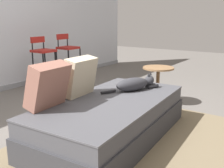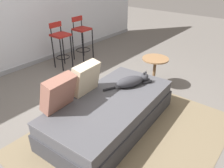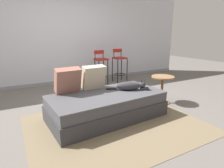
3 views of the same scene
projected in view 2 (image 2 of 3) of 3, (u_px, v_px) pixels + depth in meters
The scene contains 10 objects.
ground_plane at pixel (90, 113), 3.19m from camera, with size 16.00×16.00×0.00m, color #66605B.
wall_baseboard_trim at pixel (11, 70), 4.39m from camera, with size 8.00×0.02×0.09m, color gray.
area_rug at pixel (129, 134), 2.80m from camera, with size 2.56×2.03×0.01m, color #75664C.
couch at pixel (111, 112), 2.87m from camera, with size 1.92×1.06×0.41m.
throw_pillow_corner at pixel (58, 93), 2.49m from camera, with size 0.42×0.28×0.43m.
throw_pillow_middle at pixel (86, 78), 2.83m from camera, with size 0.41×0.24×0.42m.
cat at pixel (132, 81), 3.04m from camera, with size 0.68×0.40×0.19m.
bar_stool_near_window at pixel (61, 41), 4.38m from camera, with size 0.32×0.32×0.92m.
bar_stool_by_doorway at pixel (82, 36), 4.79m from camera, with size 0.33×0.33×0.94m.
side_table at pixel (154, 69), 3.72m from camera, with size 0.44×0.44×0.55m.
Camera 2 is at (-1.80, -1.89, 1.91)m, focal length 35.00 mm.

